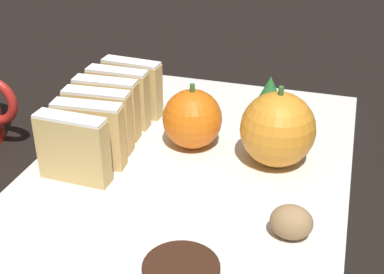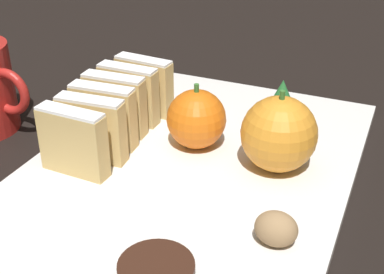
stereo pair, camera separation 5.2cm
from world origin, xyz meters
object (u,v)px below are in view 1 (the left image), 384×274
Objects in this scene: orange_far at (278,129)px; chocolate_cookie at (181,272)px; orange_near at (192,119)px; walnut at (291,222)px.

orange_far reaches higher than chocolate_cookie.
orange_far is (0.09, -0.01, 0.01)m from orange_near.
walnut is 0.10m from chocolate_cookie.
orange_far is 2.34× the size of walnut.
orange_far is 0.19m from chocolate_cookie.
orange_near reaches higher than chocolate_cookie.
chocolate_cookie is at bearing -102.34° from orange_far.
orange_near is 0.20m from chocolate_cookie.
orange_far is 0.12m from walnut.
walnut is 0.61× the size of chocolate_cookie.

